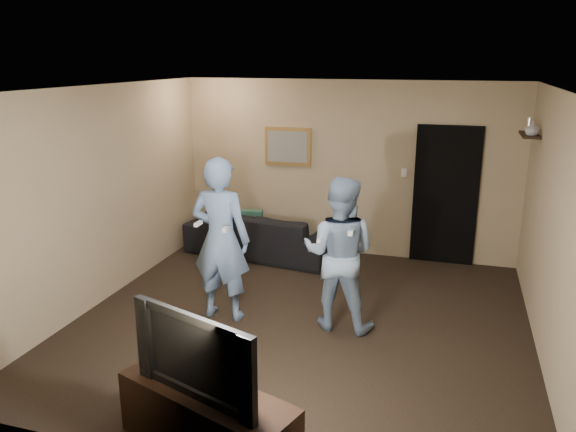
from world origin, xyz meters
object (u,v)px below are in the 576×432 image
(sofa, at_px, (261,234))
(wii_player_right, at_px, (339,254))
(wii_player_left, at_px, (221,239))
(television, at_px, (204,351))
(tv_console, at_px, (207,421))

(sofa, height_order, wii_player_right, wii_player_right)
(sofa, bearing_deg, wii_player_right, 136.64)
(sofa, distance_m, wii_player_left, 2.23)
(television, distance_m, wii_player_right, 2.38)
(tv_console, xyz_separation_m, wii_player_right, (0.52, 2.32, 0.60))
(sofa, height_order, television, television)
(tv_console, bearing_deg, wii_player_left, 129.70)
(sofa, xyz_separation_m, tv_console, (1.08, -4.29, -0.08))
(wii_player_right, bearing_deg, tv_console, -102.63)
(television, bearing_deg, wii_player_right, 96.74)
(television, height_order, wii_player_right, wii_player_right)
(television, relative_size, wii_player_left, 0.61)
(tv_console, distance_m, wii_player_right, 2.45)
(sofa, relative_size, wii_player_right, 1.32)
(wii_player_left, bearing_deg, tv_console, -69.68)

